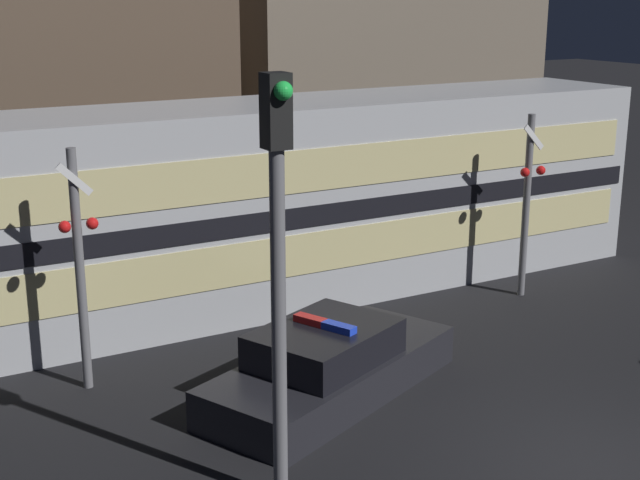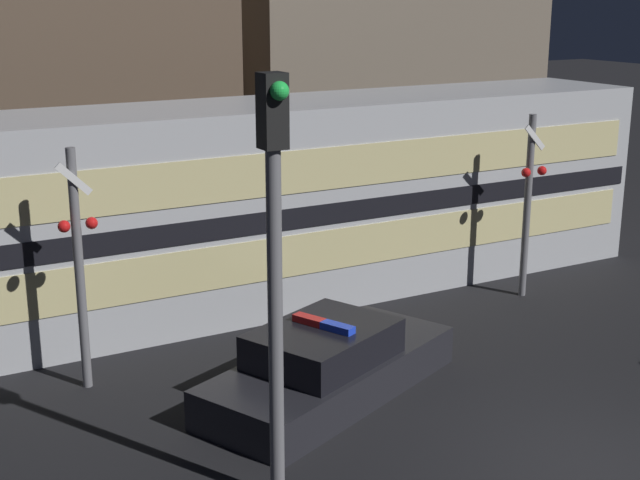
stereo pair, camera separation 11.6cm
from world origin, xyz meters
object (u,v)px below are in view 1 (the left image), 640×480
police_car (330,367)px  crossing_signal_near (527,200)px  train (311,198)px  traffic_light_corner (278,258)px

police_car → crossing_signal_near: crossing_signal_near is taller
train → police_car: train is taller
police_car → traffic_light_corner: bearing=-154.9°
police_car → crossing_signal_near: 6.92m
crossing_signal_near → traffic_light_corner: bearing=-150.6°
police_car → crossing_signal_near: size_ratio=1.30×
train → traffic_light_corner: size_ratio=2.90×
train → crossing_signal_near: size_ratio=4.03×
train → traffic_light_corner: (-4.55, -7.37, 1.20)m
train → police_car: (-2.38, -4.91, -1.64)m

